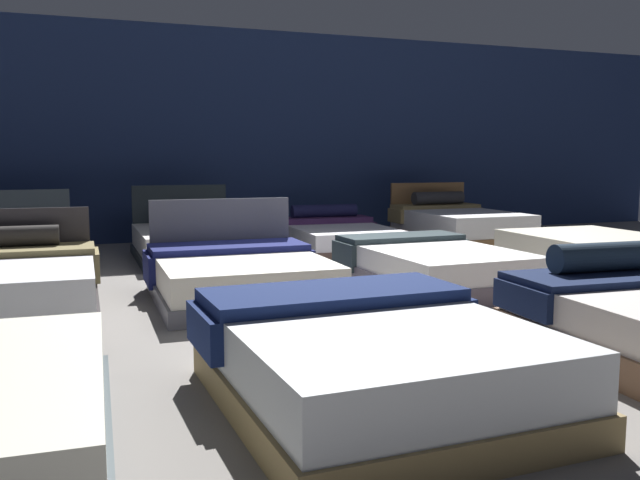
% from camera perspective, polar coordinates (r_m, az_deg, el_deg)
% --- Properties ---
extents(ground_plane, '(18.00, 18.00, 0.02)m').
position_cam_1_polar(ground_plane, '(6.97, 1.97, -4.52)').
color(ground_plane, gray).
extents(showroom_back_wall, '(18.00, 0.06, 3.50)m').
position_cam_1_polar(showroom_back_wall, '(11.61, -7.63, 8.76)').
color(showroom_back_wall, navy).
rests_on(showroom_back_wall, ground_plane).
extents(bed_1, '(1.74, 2.00, 0.56)m').
position_cam_1_polar(bed_1, '(3.86, 4.40, -10.02)').
color(bed_1, olive).
rests_on(bed_1, ground_plane).
extents(bed_5, '(1.70, 1.96, 0.93)m').
position_cam_1_polar(bed_5, '(6.66, -6.83, -3.01)').
color(bed_5, '#4C4C58').
rests_on(bed_5, ground_plane).
extents(bed_6, '(1.53, 2.17, 0.48)m').
position_cam_1_polar(bed_6, '(7.39, 9.44, -2.17)').
color(bed_6, '#564E5A').
rests_on(bed_6, ground_plane).
extents(bed_7, '(1.64, 2.01, 0.46)m').
position_cam_1_polar(bed_7, '(8.68, 22.07, -1.14)').
color(bed_7, '#312C33').
rests_on(bed_7, ground_plane).
extents(bed_8, '(1.73, 2.20, 0.93)m').
position_cam_1_polar(bed_8, '(9.35, -24.55, -0.80)').
color(bed_8, '#4B595D').
rests_on(bed_8, ground_plane).
extents(bed_9, '(1.50, 2.13, 0.97)m').
position_cam_1_polar(bed_9, '(9.39, -10.77, -0.20)').
color(bed_9, black).
rests_on(bed_9, ground_plane).
extents(bed_10, '(1.58, 2.07, 0.64)m').
position_cam_1_polar(bed_10, '(10.01, 1.55, 0.26)').
color(bed_10, brown).
rests_on(bed_10, ground_plane).
extents(bed_11, '(1.55, 2.19, 0.94)m').
position_cam_1_polar(bed_11, '(10.96, 11.54, 1.12)').
color(bed_11, brown).
rests_on(bed_11, ground_plane).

